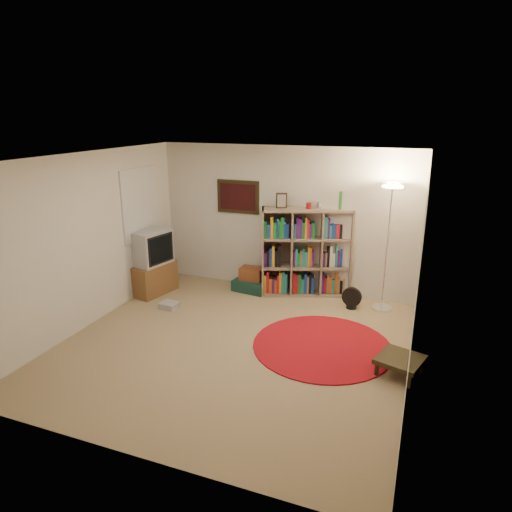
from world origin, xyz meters
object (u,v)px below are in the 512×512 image
Objects in this scene: floor_lamp at (391,205)px; suitcase at (251,285)px; tv_stand at (151,263)px; bookshelf at (305,253)px; floor_fan at (352,298)px; side_table at (400,360)px.

floor_lamp is 3.12× the size of suitcase.
suitcase is (-2.24, -0.01, -1.59)m from floor_lamp.
tv_stand is 1.79m from suitcase.
tv_stand is at bearing 179.99° from bookshelf.
floor_fan is 0.32× the size of tv_stand.
side_table reaches higher than suitcase.
floor_lamp is at bearing 20.17° from floor_fan.
floor_lamp is at bearing 101.80° from side_table.
floor_lamp is 4.07m from tv_stand.
bookshelf is at bearing 32.84° from tv_stand.
side_table is at bearing -2.98° from tv_stand.
side_table is (2.64, -1.89, 0.09)m from suitcase.
suitcase is (-1.78, 0.15, -0.08)m from floor_fan.
floor_lamp reaches higher than tv_stand.
suitcase is at bearing 174.44° from bookshelf.
side_table is at bearing -27.28° from suitcase.
suitcase is (-0.89, -0.22, -0.63)m from bookshelf.
floor_fan reaches higher than side_table.
floor_fan is at bearing -161.07° from floor_lamp.
floor_lamp is 2.75m from suitcase.
tv_stand is 4.43m from side_table.
floor_fan is (-0.46, -0.16, -1.51)m from floor_lamp.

